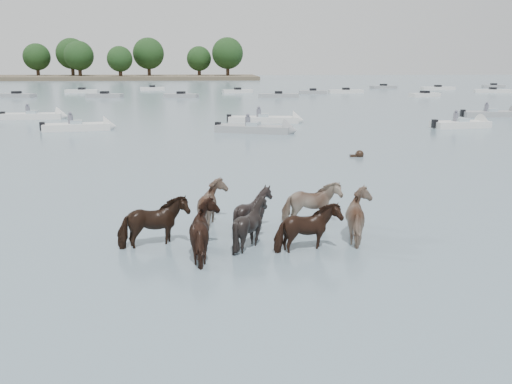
{
  "coord_description": "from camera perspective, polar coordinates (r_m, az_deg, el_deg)",
  "views": [
    {
      "loc": [
        -2.7,
        -14.13,
        4.75
      ],
      "look_at": [
        -1.51,
        1.13,
        1.1
      ],
      "focal_mm": 38.24,
      "sensor_mm": 36.0,
      "label": 1
    }
  ],
  "objects": [
    {
      "name": "motorboat_b",
      "position": [
        37.94,
        0.89,
        6.56
      ],
      "size": [
        5.88,
        3.4,
        1.92
      ],
      "rotation": [
        0.0,
        0.0,
        -0.34
      ],
      "color": "gray",
      "rests_on": "ground"
    },
    {
      "name": "motorboat_d",
      "position": [
        44.16,
        21.37,
        6.62
      ],
      "size": [
        4.98,
        2.28,
        1.92
      ],
      "rotation": [
        0.0,
        0.0,
        0.15
      ],
      "color": "silver",
      "rests_on": "ground"
    },
    {
      "name": "pony_herd",
      "position": [
        14.88,
        0.17,
        -2.93
      ],
      "size": [
        7.52,
        4.58,
        1.57
      ],
      "color": "black",
      "rests_on": "ground"
    },
    {
      "name": "distant_flotilla",
      "position": [
        86.12,
        -2.83,
        10.4
      ],
      "size": [
        106.2,
        29.26,
        0.93
      ],
      "color": "silver",
      "rests_on": "ground"
    },
    {
      "name": "motorboat_a",
      "position": [
        41.42,
        -17.2,
        6.55
      ],
      "size": [
        5.35,
        2.53,
        1.92
      ],
      "rotation": [
        0.0,
        0.0,
        0.19
      ],
      "color": "silver",
      "rests_on": "ground"
    },
    {
      "name": "motorboat_e",
      "position": [
        54.14,
        24.02,
        7.47
      ],
      "size": [
        5.8,
        1.73,
        1.92
      ],
      "rotation": [
        0.0,
        0.0,
        0.02
      ],
      "color": "gray",
      "rests_on": "ground"
    },
    {
      "name": "swimming_pony",
      "position": [
        28.69,
        10.68,
        3.85
      ],
      "size": [
        0.72,
        0.44,
        0.44
      ],
      "color": "black",
      "rests_on": "ground"
    },
    {
      "name": "motorboat_c",
      "position": [
        44.44,
        1.85,
        7.55
      ],
      "size": [
        6.32,
        2.43,
        1.92
      ],
      "rotation": [
        0.0,
        0.0,
        -0.14
      ],
      "color": "silver",
      "rests_on": "ground"
    },
    {
      "name": "ground",
      "position": [
        15.15,
        6.06,
        -4.94
      ],
      "size": [
        400.0,
        400.0,
        0.0
      ],
      "primitive_type": "plane",
      "color": "slate",
      "rests_on": "ground"
    },
    {
      "name": "motorboat_f",
      "position": [
        51.02,
        -21.46,
        7.4
      ],
      "size": [
        5.63,
        1.8,
        1.92
      ],
      "rotation": [
        0.0,
        0.0,
        0.04
      ],
      "color": "silver",
      "rests_on": "ground"
    }
  ]
}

